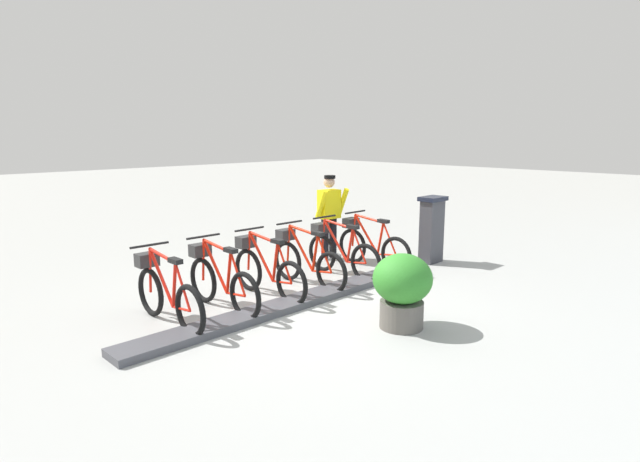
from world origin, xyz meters
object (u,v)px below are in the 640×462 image
planter_bush (402,287)px  payment_kiosk (432,228)px  bike_docked_4 (220,280)px  worker_near_rack (329,214)px  bike_docked_2 (305,260)px  bike_docked_0 (370,245)px  bike_docked_5 (166,293)px  bike_docked_1 (340,252)px  bike_docked_3 (266,269)px

planter_bush → payment_kiosk: bearing=-62.5°
bike_docked_4 → worker_near_rack: worker_near_rack is taller
bike_docked_2 → worker_near_rack: 1.93m
payment_kiosk → bike_docked_0: bearing=63.2°
bike_docked_0 → bike_docked_2: 1.65m
bike_docked_0 → bike_docked_4: bearing=90.0°
worker_near_rack → bike_docked_4: bearing=107.2°
bike_docked_2 → bike_docked_5: bearing=90.0°
bike_docked_1 → bike_docked_3: size_ratio=1.00×
bike_docked_4 → bike_docked_1: bearing=-90.0°
bike_docked_2 → planter_bush: (-2.22, 0.39, 0.11)m
worker_near_rack → planter_bush: (-3.22, 1.96, -0.37)m
payment_kiosk → bike_docked_0: payment_kiosk is taller
bike_docked_3 → bike_docked_5: same height
payment_kiosk → worker_near_rack: 1.99m
bike_docked_0 → planter_bush: bearing=137.5°
planter_bush → bike_docked_3: bearing=11.2°
bike_docked_2 → bike_docked_5: 2.48m
bike_docked_1 → worker_near_rack: bearing=-37.1°
bike_docked_0 → bike_docked_1: 0.83m
payment_kiosk → planter_bush: size_ratio=1.32×
bike_docked_2 → bike_docked_4: bearing=90.0°
bike_docked_3 → planter_bush: (-2.22, -0.44, 0.11)m
bike_docked_0 → bike_docked_1: bearing=90.0°
bike_docked_5 → bike_docked_3: bearing=-90.0°
payment_kiosk → worker_near_rack: bearing=37.5°
payment_kiosk → bike_docked_3: 3.66m
bike_docked_3 → bike_docked_5: 1.65m
payment_kiosk → bike_docked_3: payment_kiosk is taller
bike_docked_2 → bike_docked_0: bearing=-90.0°
bike_docked_2 → bike_docked_1: bearing=-90.0°
bike_docked_3 → bike_docked_1: bearing=-90.0°
bike_docked_4 → bike_docked_2: bearing=-90.0°
bike_docked_2 → bike_docked_5: size_ratio=1.00×
bike_docked_2 → planter_bush: size_ratio=1.77×
bike_docked_1 → bike_docked_4: bearing=90.0°
bike_docked_3 → worker_near_rack: bearing=-67.5°
bike_docked_2 → bike_docked_3: bearing=90.0°
payment_kiosk → bike_docked_1: bearing=73.7°
bike_docked_1 → bike_docked_0: bearing=-90.0°
payment_kiosk → worker_near_rack: (1.57, 1.20, 0.24)m
bike_docked_3 → bike_docked_2: bearing=-90.0°
planter_bush → bike_docked_2: bearing=-9.9°
bike_docked_4 → payment_kiosk: bearing=-97.4°
bike_docked_3 → bike_docked_4: size_ratio=1.00×
bike_docked_1 → payment_kiosk: bearing=-106.3°
worker_near_rack → bike_docked_5: bearing=103.8°
bike_docked_2 → worker_near_rack: bearing=-57.7°
bike_docked_1 → planter_bush: bike_docked_1 is taller
bike_docked_1 → bike_docked_4: 2.48m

